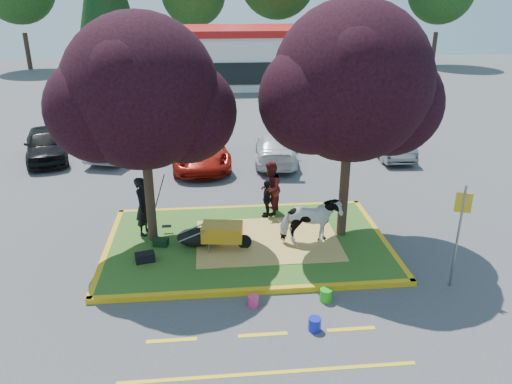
{
  "coord_description": "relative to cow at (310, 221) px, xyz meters",
  "views": [
    {
      "loc": [
        -1.03,
        -13.18,
        7.07
      ],
      "look_at": [
        0.31,
        0.5,
        1.51
      ],
      "focal_mm": 35.0,
      "sensor_mm": 36.0,
      "label": 1
    }
  ],
  "objects": [
    {
      "name": "car_white",
      "position": [
        0.08,
        8.09,
        -0.23
      ],
      "size": [
        2.27,
        4.61,
        1.29
      ],
      "primitive_type": "imported",
      "rotation": [
        0.0,
        0.0,
        3.03
      ],
      "color": "silver",
      "rests_on": "ground"
    },
    {
      "name": "fire_lane_stripe_b",
      "position": [
        -1.81,
        -3.85,
        -0.87
      ],
      "size": [
        1.1,
        0.12,
        0.01
      ],
      "primitive_type": "cube",
      "color": "yellow",
      "rests_on": "ground"
    },
    {
      "name": "sign_post",
      "position": [
        3.21,
        -2.35,
        0.86
      ],
      "size": [
        0.38,
        0.16,
        2.77
      ],
      "rotation": [
        0.0,
        0.0,
        -0.35
      ],
      "color": "slate",
      "rests_on": "ground"
    },
    {
      "name": "gear_bag_dark",
      "position": [
        -4.7,
        -0.59,
        -0.59
      ],
      "size": [
        0.57,
        0.4,
        0.26
      ],
      "primitive_type": "cube",
      "rotation": [
        0.0,
        0.0,
        0.25
      ],
      "color": "black",
      "rests_on": "median_island"
    },
    {
      "name": "straw_bedding",
      "position": [
        -1.21,
        0.35,
        -0.72
      ],
      "size": [
        4.2,
        3.0,
        0.01
      ],
      "primitive_type": "cube",
      "color": "#D9B159",
      "rests_on": "median_island"
    },
    {
      "name": "tree_purple_right",
      "position": [
        1.11,
        0.53,
        3.69
      ],
      "size": [
        5.3,
        4.4,
        6.82
      ],
      "color": "black",
      "rests_on": "median_island"
    },
    {
      "name": "gear_bag_green",
      "position": [
        -4.34,
        0.3,
        -0.61
      ],
      "size": [
        0.47,
        0.35,
        0.22
      ],
      "primitive_type": "cube",
      "rotation": [
        0.0,
        0.0,
        -0.23
      ],
      "color": "black",
      "rests_on": "median_island"
    },
    {
      "name": "fire_lane_stripe_c",
      "position": [
        0.19,
        -3.85,
        -0.87
      ],
      "size": [
        1.1,
        0.12,
        0.01
      ],
      "primitive_type": "cube",
      "color": "yellow",
      "rests_on": "ground"
    },
    {
      "name": "curb_left",
      "position": [
        -5.89,
        0.35,
        -0.8
      ],
      "size": [
        0.16,
        5.3,
        0.15
      ],
      "primitive_type": "cube",
      "color": "gold",
      "rests_on": "ground"
    },
    {
      "name": "curb_right",
      "position": [
        2.27,
        0.35,
        -0.8
      ],
      "size": [
        0.16,
        5.3,
        0.15
      ],
      "primitive_type": "cube",
      "color": "gold",
      "rests_on": "ground"
    },
    {
      "name": "ground",
      "position": [
        -1.81,
        0.35,
        -0.88
      ],
      "size": [
        90.0,
        90.0,
        0.0
      ],
      "primitive_type": "plane",
      "color": "#424244",
      "rests_on": "ground"
    },
    {
      "name": "bucket_blue",
      "position": [
        -0.64,
        -3.8,
        -0.72
      ],
      "size": [
        0.35,
        0.35,
        0.31
      ],
      "primitive_type": "cylinder",
      "rotation": [
        0.0,
        0.0,
        -0.26
      ],
      "color": "#1620B4",
      "rests_on": "ground"
    },
    {
      "name": "curb_near",
      "position": [
        -1.81,
        -2.23,
        -0.8
      ],
      "size": [
        8.3,
        0.16,
        0.15
      ],
      "primitive_type": "cube",
      "color": "gold",
      "rests_on": "ground"
    },
    {
      "name": "car_grey",
      "position": [
        5.4,
        8.45,
        -0.23
      ],
      "size": [
        1.54,
        3.99,
        1.3
      ],
      "primitive_type": "imported",
      "rotation": [
        0.0,
        0.0,
        -0.04
      ],
      "color": "#595C60",
      "rests_on": "ground"
    },
    {
      "name": "car_red",
      "position": [
        -3.27,
        8.05,
        -0.16
      ],
      "size": [
        2.75,
        5.32,
        1.43
      ],
      "primitive_type": "imported",
      "rotation": [
        0.0,
        0.0,
        0.08
      ],
      "color": "#9E170D",
      "rests_on": "ground"
    },
    {
      "name": "cow",
      "position": [
        0.0,
        0.0,
        0.0
      ],
      "size": [
        1.75,
        0.87,
        1.45
      ],
      "primitive_type": "imported",
      "rotation": [
        0.0,
        0.0,
        1.62
      ],
      "color": "white",
      "rests_on": "median_island"
    },
    {
      "name": "bucket_pink",
      "position": [
        -1.92,
        -2.74,
        -0.74
      ],
      "size": [
        0.32,
        0.32,
        0.28
      ],
      "primitive_type": "cylinder",
      "rotation": [
        0.0,
        0.0,
        -0.29
      ],
      "color": "#DE3169",
      "rests_on": "ground"
    },
    {
      "name": "median_island",
      "position": [
        -1.81,
        0.35,
        -0.8
      ],
      "size": [
        8.0,
        5.0,
        0.15
      ],
      "primitive_type": "cube",
      "color": "#2C591B",
      "rests_on": "ground"
    },
    {
      "name": "bucket_green",
      "position": [
        -0.13,
        -2.7,
        -0.71
      ],
      "size": [
        0.32,
        0.32,
        0.32
      ],
      "primitive_type": "cylinder",
      "rotation": [
        0.0,
        0.0,
        -0.08
      ],
      "color": "green",
      "rests_on": "ground"
    },
    {
      "name": "visitor_b",
      "position": [
        -1.02,
        2.05,
        -0.1
      ],
      "size": [
        0.52,
        0.79,
        1.25
      ],
      "primitive_type": "imported",
      "rotation": [
        0.0,
        0.0,
        -1.88
      ],
      "color": "black",
      "rests_on": "median_island"
    },
    {
      "name": "wheelbarrow",
      "position": [
        -2.54,
        -0.08,
        -0.19
      ],
      "size": [
        2.07,
        0.83,
        0.78
      ],
      "rotation": [
        0.0,
        0.0,
        -0.13
      ],
      "color": "black",
      "rests_on": "median_island"
    },
    {
      "name": "calf",
      "position": [
        -3.27,
        0.24,
        -0.47
      ],
      "size": [
        1.3,
        0.89,
        0.52
      ],
      "primitive_type": "ellipsoid",
      "rotation": [
        0.0,
        0.0,
        -0.19
      ],
      "color": "black",
      "rests_on": "median_island"
    },
    {
      "name": "car_silver",
      "position": [
        -6.91,
        9.62,
        -0.15
      ],
      "size": [
        2.59,
        4.62,
        1.44
      ],
      "primitive_type": "imported",
      "rotation": [
        0.0,
        0.0,
        2.88
      ],
      "color": "#A1A3A8",
      "rests_on": "ground"
    },
    {
      "name": "fire_lane_stripe_a",
      "position": [
        -3.81,
        -3.85,
        -0.87
      ],
      "size": [
        1.1,
        0.12,
        0.01
      ],
      "primitive_type": "cube",
      "color": "yellow",
      "rests_on": "ground"
    },
    {
      "name": "tree_purple_left",
      "position": [
        -4.59,
        0.73,
        3.48
      ],
      "size": [
        5.06,
        4.2,
        6.51
      ],
      "color": "black",
      "rests_on": "median_island"
    },
    {
      "name": "car_black",
      "position": [
        -10.09,
        9.37,
        -0.15
      ],
      "size": [
        2.84,
        4.56,
        1.45
      ],
      "primitive_type": "imported",
      "rotation": [
        0.0,
        0.0,
        0.28
      ],
      "color": "black",
      "rests_on": "ground"
    },
    {
      "name": "retail_building",
      "position": [
        0.19,
        28.33,
        1.38
      ],
      "size": [
        20.4,
        8.4,
        4.4
      ],
      "color": "silver",
      "rests_on": "ground"
    },
    {
      "name": "fire_lane_long",
      "position": [
        -1.81,
        -5.05,
        -0.87
      ],
      "size": [
        6.0,
        0.1,
        0.01
      ],
      "primitive_type": "cube",
      "color": "yellow",
      "rests_on": "ground"
    },
    {
      "name": "handler",
      "position": [
        -4.87,
        1.15,
        0.19
      ],
      "size": [
        0.6,
        0.76,
        1.82
      ],
      "primitive_type": "imported",
      "rotation": [
        0.0,
        0.0,
        1.29
      ],
      "color": "black",
      "rests_on": "median_island"
    },
    {
      "name": "curb_far",
      "position": [
        -1.81,
        2.93,
        -0.8
      ],
      "size": [
        8.3,
        0.16,
        0.15
      ],
      "primitive_type": "cube",
      "color": "gold",
      "rests_on": "ground"
    },
    {
      "name": "visitor_a",
      "position": [
        -0.89,
        2.27,
        0.17
      ],
      "size": [
        0.92,
        1.04,
        1.79
      ],
      "primitive_type": "imported",
      "rotation": [
        0.0,
        0.0,
        -1.9
      ],
      "color": "#4B1516",
      "rests_on": "median_island"
    }
  ]
}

